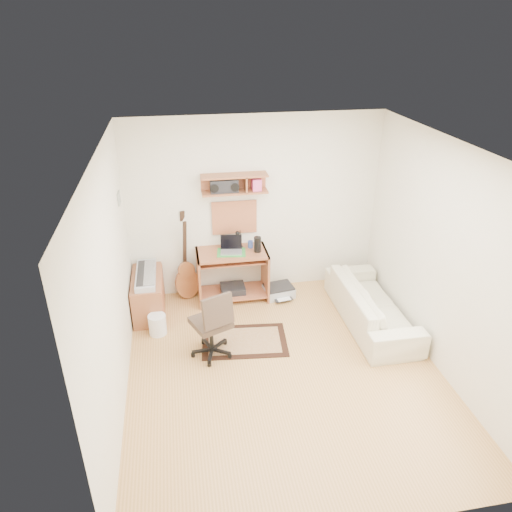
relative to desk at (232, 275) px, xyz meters
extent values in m
cube|color=tan|center=(0.38, -1.73, -0.38)|extent=(3.60, 4.00, 0.01)
cube|color=white|center=(0.38, -1.73, 2.23)|extent=(3.60, 4.00, 0.01)
cube|color=silver|center=(0.38, 0.28, 0.93)|extent=(3.60, 0.01, 2.60)
cube|color=silver|center=(-1.43, -1.73, 0.93)|extent=(0.01, 4.00, 2.60)
cube|color=silver|center=(2.18, -1.73, 0.93)|extent=(0.01, 4.00, 2.60)
cube|color=#9D5A37|center=(0.08, 0.15, 1.32)|extent=(0.90, 0.25, 0.26)
cube|color=tan|center=(0.08, 0.25, 0.79)|extent=(0.64, 0.03, 0.49)
cube|color=#4C8CBF|center=(-1.41, -0.23, 1.34)|extent=(0.02, 0.20, 0.15)
cylinder|color=black|center=(0.36, -0.05, 0.49)|extent=(0.10, 0.10, 0.22)
cylinder|color=#334C9A|center=(0.28, 0.10, 0.43)|extent=(0.07, 0.07, 0.10)
cube|color=black|center=(-0.07, 0.15, 1.30)|extent=(0.37, 0.17, 0.19)
cube|color=tan|center=(0.00, -1.09, -0.37)|extent=(1.14, 0.82, 0.01)
cube|color=#9D5A37|center=(-1.20, -0.18, -0.10)|extent=(0.40, 0.90, 0.55)
cube|color=#B2B5BA|center=(-1.20, -0.18, 0.21)|extent=(0.26, 0.83, 0.07)
cylinder|color=white|center=(-1.08, -0.72, -0.24)|extent=(0.29, 0.29, 0.28)
cube|color=#A5A8AA|center=(0.68, -0.06, -0.29)|extent=(0.47, 0.39, 0.16)
imported|color=beige|center=(1.76, -0.94, -0.01)|extent=(0.54, 1.85, 0.72)
camera|label=1|loc=(-0.71, -6.01, 3.34)|focal=33.48mm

